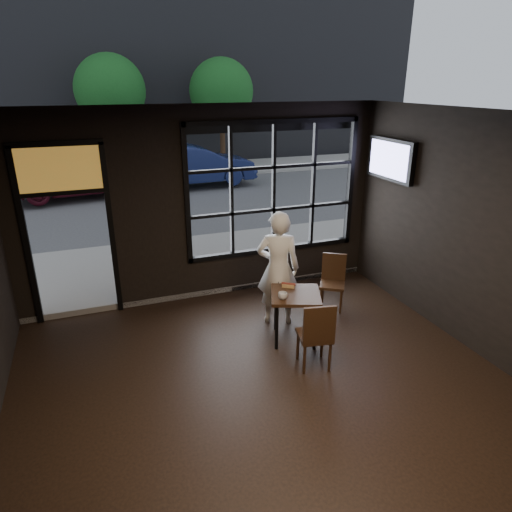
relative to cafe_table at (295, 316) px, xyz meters
name	(u,v)px	position (x,y,z in m)	size (l,w,h in m)	color
floor	(292,429)	(-0.79, -1.65, -0.38)	(6.00, 7.00, 0.02)	black
ceiling	(303,120)	(-0.79, -1.65, 2.84)	(6.00, 7.00, 0.02)	black
window_frame	(273,189)	(0.41, 1.85, 1.43)	(3.06, 0.12, 2.28)	black
stained_transom	(59,168)	(-2.89, 1.85, 1.98)	(1.20, 0.06, 0.70)	orange
street_asphalt	(116,147)	(-0.79, 22.35, -0.39)	(60.00, 41.00, 0.04)	#545456
cafe_table	(295,316)	(0.00, 0.00, 0.00)	(0.68, 0.68, 0.74)	black
chair_near	(314,333)	(-0.04, -0.68, 0.11)	(0.41, 0.41, 0.95)	black
chair_window	(332,283)	(0.98, 0.68, 0.08)	(0.39, 0.39, 0.90)	black
man	(278,268)	(-0.02, 0.58, 0.52)	(0.65, 0.42, 1.78)	silver
hotdog	(288,285)	(-0.01, 0.22, 0.39)	(0.20, 0.08, 0.06)	tan
cup	(283,296)	(-0.24, -0.09, 0.41)	(0.12, 0.12, 0.10)	silver
tv	(391,159)	(2.14, 1.05, 1.95)	(0.13, 1.14, 0.67)	black
navy_car	(195,165)	(1.01, 10.35, 0.41)	(1.43, 4.10, 1.35)	#151D48
maroon_car	(78,170)	(-2.80, 10.10, 0.52)	(1.87, 4.64, 1.58)	#480D1B
tree_left	(110,90)	(-1.33, 13.74, 2.79)	(2.63, 2.63, 4.48)	#332114
tree_right	(221,91)	(2.95, 13.55, 2.72)	(2.57, 2.57, 4.39)	#332114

